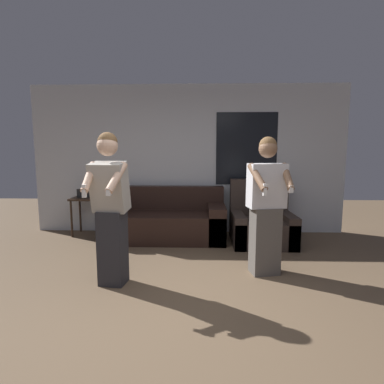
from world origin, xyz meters
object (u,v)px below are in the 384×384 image
person_right (266,206)px  couch (166,221)px  armchair (261,223)px  side_table (88,203)px  person_left (110,208)px

person_right → couch: bearing=133.1°
armchair → couch: bearing=173.8°
couch → armchair: bearing=-6.2°
couch → person_right: 2.09m
armchair → person_right: person_right is taller
couch → armchair: size_ratio=1.94×
side_table → couch: bearing=-8.4°
couch → person_right: person_right is taller
side_table → person_right: 3.30m
couch → person_right: (1.38, -1.48, 0.53)m
armchair → person_right: size_ratio=0.62×
armchair → side_table: size_ratio=1.23×
armchair → side_table: (-3.04, 0.39, 0.26)m
person_left → person_right: size_ratio=1.02×
side_table → person_left: (1.05, -2.06, 0.30)m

